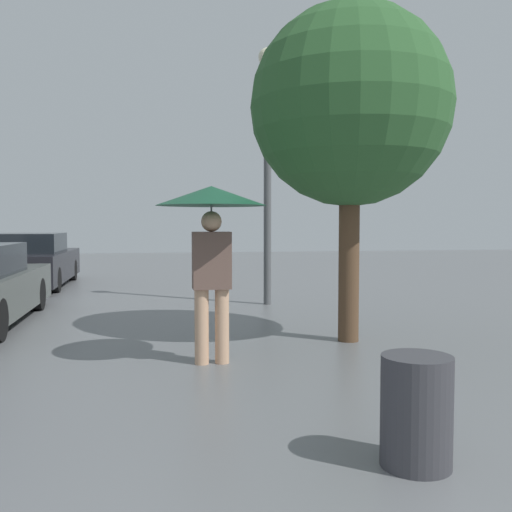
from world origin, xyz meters
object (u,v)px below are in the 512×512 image
pedestrian (211,218)px  tree (350,107)px  parked_car_farthest (31,262)px  trash_bin (416,411)px  street_lamp (268,145)px

pedestrian → tree: bearing=25.1°
parked_car_farthest → trash_bin: bearing=-68.2°
pedestrian → street_lamp: size_ratio=0.40×
trash_bin → tree: bearing=76.6°
parked_car_farthest → trash_bin: parked_car_farthest is taller
tree → street_lamp: street_lamp is taller
tree → parked_car_farthest: bearing=125.7°
pedestrian → parked_car_farthest: bearing=112.7°
street_lamp → trash_bin: size_ratio=6.81×
tree → street_lamp: size_ratio=0.90×
street_lamp → trash_bin: bearing=-94.2°
pedestrian → parked_car_farthest: (-3.57, 8.53, -0.99)m
tree → trash_bin: bearing=-103.4°
parked_car_farthest → street_lamp: 6.97m
parked_car_farthest → street_lamp: (5.12, -4.07, 2.42)m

